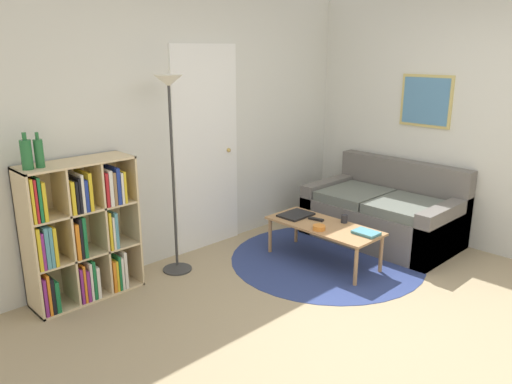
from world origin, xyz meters
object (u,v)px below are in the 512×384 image
(laptop, at_px, (296,215))
(bottle_left, at_px, (26,154))
(cup, at_px, (344,219))
(bottle_middle, at_px, (39,153))
(floor_lamp, at_px, (170,119))
(bookshelf, at_px, (79,233))
(bowl, at_px, (319,228))
(couch, at_px, (385,214))
(coffee_table, at_px, (324,228))

(laptop, xyz_separation_m, bottle_left, (-2.36, 0.56, 0.89))
(cup, bearing_deg, laptop, 111.18)
(bottle_left, distance_m, bottle_middle, 0.09)
(floor_lamp, bearing_deg, bottle_left, 175.96)
(bookshelf, relative_size, bottle_middle, 4.41)
(floor_lamp, height_order, bowl, floor_lamp)
(couch, distance_m, coffee_table, 1.00)
(floor_lamp, distance_m, bottle_middle, 1.14)
(laptop, bearing_deg, bookshelf, 163.89)
(coffee_table, distance_m, laptop, 0.37)
(floor_lamp, bearing_deg, bookshelf, 172.88)
(laptop, bearing_deg, cup, -68.82)
(floor_lamp, bearing_deg, bottle_middle, 175.50)
(bookshelf, relative_size, laptop, 3.51)
(bookshelf, distance_m, bottle_middle, 0.75)
(bottle_middle, bearing_deg, laptop, -13.94)
(floor_lamp, relative_size, bottle_middle, 6.83)
(cup, bearing_deg, bottle_left, 157.97)
(bowl, distance_m, bottle_middle, 2.50)
(bookshelf, distance_m, couch, 3.19)
(bottle_left, bearing_deg, coffee_table, -21.44)
(floor_lamp, distance_m, bowl, 1.69)
(bowl, height_order, bottle_middle, bottle_middle)
(bottle_middle, bearing_deg, couch, -17.11)
(bowl, relative_size, bottle_left, 0.44)
(couch, bearing_deg, cup, -177.89)
(bottle_left, bearing_deg, bookshelf, 3.99)
(laptop, height_order, bottle_middle, bottle_middle)
(laptop, relative_size, bottle_middle, 1.26)
(floor_lamp, height_order, laptop, floor_lamp)
(bookshelf, height_order, coffee_table, bookshelf)
(coffee_table, xyz_separation_m, laptop, (0.01, 0.36, 0.05))
(coffee_table, xyz_separation_m, bottle_middle, (-2.27, 0.93, 0.93))
(bottle_middle, bearing_deg, floor_lamp, -4.50)
(floor_lamp, bearing_deg, laptop, -22.47)
(bookshelf, height_order, bottle_left, bottle_left)
(coffee_table, xyz_separation_m, bowl, (-0.15, -0.06, 0.06))
(floor_lamp, relative_size, coffee_table, 1.60)
(floor_lamp, height_order, bottle_middle, floor_lamp)
(coffee_table, bearing_deg, bottle_middle, 157.72)
(coffee_table, relative_size, bottle_left, 4.13)
(cup, bearing_deg, couch, 2.11)
(coffee_table, xyz_separation_m, bottle_left, (-2.36, 0.93, 0.94))
(bowl, bearing_deg, laptop, 70.36)
(floor_lamp, height_order, couch, floor_lamp)
(bowl, height_order, cup, cup)
(bookshelf, height_order, laptop, bookshelf)
(couch, distance_m, laptop, 1.09)
(laptop, bearing_deg, couch, -23.98)
(cup, bearing_deg, coffee_table, 150.94)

